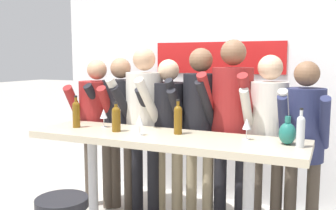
{
  "coord_description": "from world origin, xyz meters",
  "views": [
    {
      "loc": [
        1.33,
        -2.85,
        1.67
      ],
      "look_at": [
        0.0,
        0.1,
        1.26
      ],
      "focal_mm": 40.0,
      "sensor_mm": 36.0,
      "label": 1
    }
  ],
  "objects_px": {
    "person_center": "(168,122)",
    "person_far_left": "(98,118)",
    "wine_bottle_2": "(76,113)",
    "person_rightmost": "(304,134)",
    "wine_glass_0": "(247,125)",
    "wine_glass_2": "(140,121)",
    "person_right": "(232,114)",
    "person_center_right": "(200,116)",
    "person_far_right": "(268,126)",
    "decorative_vase": "(287,133)",
    "wine_glass_1": "(104,114)",
    "wine_bottle_1": "(178,118)",
    "person_left": "(121,118)",
    "wine_bottle_0": "(116,118)",
    "wine_bottle_3": "(301,130)",
    "tasting_table": "(163,152)",
    "person_center_left": "(144,114)"
  },
  "relations": [
    {
      "from": "person_far_left",
      "to": "person_center_right",
      "type": "height_order",
      "value": "person_center_right"
    },
    {
      "from": "tasting_table",
      "to": "person_right",
      "type": "distance_m",
      "value": 0.77
    },
    {
      "from": "person_far_left",
      "to": "decorative_vase",
      "type": "relative_size",
      "value": 7.5
    },
    {
      "from": "wine_glass_0",
      "to": "wine_glass_2",
      "type": "xyz_separation_m",
      "value": [
        -0.87,
        -0.2,
        0.0
      ]
    },
    {
      "from": "person_center",
      "to": "person_far_left",
      "type": "bearing_deg",
      "value": -176.72
    },
    {
      "from": "person_center",
      "to": "wine_bottle_0",
      "type": "relative_size",
      "value": 6.22
    },
    {
      "from": "person_far_left",
      "to": "wine_bottle_1",
      "type": "height_order",
      "value": "person_far_left"
    },
    {
      "from": "person_far_left",
      "to": "wine_bottle_0",
      "type": "height_order",
      "value": "person_far_left"
    },
    {
      "from": "tasting_table",
      "to": "wine_glass_2",
      "type": "distance_m",
      "value": 0.34
    },
    {
      "from": "person_far_right",
      "to": "wine_bottle_2",
      "type": "distance_m",
      "value": 1.79
    },
    {
      "from": "person_center",
      "to": "wine_bottle_2",
      "type": "relative_size",
      "value": 5.43
    },
    {
      "from": "wine_glass_1",
      "to": "wine_bottle_0",
      "type": "bearing_deg",
      "value": -31.18
    },
    {
      "from": "person_right",
      "to": "decorative_vase",
      "type": "relative_size",
      "value": 8.36
    },
    {
      "from": "person_right",
      "to": "person_rightmost",
      "type": "height_order",
      "value": "person_right"
    },
    {
      "from": "person_far_left",
      "to": "person_right",
      "type": "relative_size",
      "value": 0.9
    },
    {
      "from": "tasting_table",
      "to": "person_center",
      "type": "bearing_deg",
      "value": 110.27
    },
    {
      "from": "person_far_left",
      "to": "decorative_vase",
      "type": "xyz_separation_m",
      "value": [
        2.06,
        -0.46,
        0.09
      ]
    },
    {
      "from": "person_center_right",
      "to": "person_rightmost",
      "type": "relative_size",
      "value": 1.07
    },
    {
      "from": "person_right",
      "to": "person_far_right",
      "type": "bearing_deg",
      "value": -2.61
    },
    {
      "from": "person_far_left",
      "to": "person_rightmost",
      "type": "distance_m",
      "value": 2.15
    },
    {
      "from": "wine_bottle_0",
      "to": "wine_glass_1",
      "type": "xyz_separation_m",
      "value": [
        -0.22,
        0.14,
        -0.0
      ]
    },
    {
      "from": "wine_bottle_0",
      "to": "person_far_left",
      "type": "bearing_deg",
      "value": 136.44
    },
    {
      "from": "tasting_table",
      "to": "person_center_left",
      "type": "xyz_separation_m",
      "value": [
        -0.46,
        0.51,
        0.23
      ]
    },
    {
      "from": "wine_bottle_2",
      "to": "decorative_vase",
      "type": "distance_m",
      "value": 1.92
    },
    {
      "from": "person_rightmost",
      "to": "wine_bottle_3",
      "type": "height_order",
      "value": "person_rightmost"
    },
    {
      "from": "person_rightmost",
      "to": "person_right",
      "type": "bearing_deg",
      "value": 174.16
    },
    {
      "from": "wine_bottle_2",
      "to": "decorative_vase",
      "type": "relative_size",
      "value": 1.39
    },
    {
      "from": "wine_bottle_2",
      "to": "wine_bottle_0",
      "type": "bearing_deg",
      "value": -2.16
    },
    {
      "from": "person_right",
      "to": "wine_bottle_1",
      "type": "xyz_separation_m",
      "value": [
        -0.35,
        -0.46,
        0.01
      ]
    },
    {
      "from": "person_rightmost",
      "to": "wine_bottle_2",
      "type": "bearing_deg",
      "value": -166.3
    },
    {
      "from": "wine_glass_1",
      "to": "person_right",
      "type": "bearing_deg",
      "value": 21.9
    },
    {
      "from": "wine_glass_0",
      "to": "tasting_table",
      "type": "bearing_deg",
      "value": -170.86
    },
    {
      "from": "person_center_left",
      "to": "person_right",
      "type": "bearing_deg",
      "value": 12.14
    },
    {
      "from": "tasting_table",
      "to": "decorative_vase",
      "type": "bearing_deg",
      "value": 4.19
    },
    {
      "from": "tasting_table",
      "to": "wine_glass_0",
      "type": "height_order",
      "value": "wine_glass_0"
    },
    {
      "from": "person_center_right",
      "to": "person_right",
      "type": "bearing_deg",
      "value": 7.32
    },
    {
      "from": "wine_bottle_3",
      "to": "wine_glass_1",
      "type": "relative_size",
      "value": 1.67
    },
    {
      "from": "wine_glass_1",
      "to": "decorative_vase",
      "type": "bearing_deg",
      "value": -1.15
    },
    {
      "from": "person_rightmost",
      "to": "wine_bottle_3",
      "type": "bearing_deg",
      "value": -89.62
    },
    {
      "from": "wine_glass_0",
      "to": "wine_glass_2",
      "type": "relative_size",
      "value": 1.0
    },
    {
      "from": "person_rightmost",
      "to": "decorative_vase",
      "type": "distance_m",
      "value": 0.44
    },
    {
      "from": "person_far_left",
      "to": "wine_bottle_2",
      "type": "xyz_separation_m",
      "value": [
        0.14,
        -0.55,
        0.14
      ]
    },
    {
      "from": "person_far_left",
      "to": "wine_bottle_0",
      "type": "relative_size",
      "value": 6.19
    },
    {
      "from": "person_left",
      "to": "wine_glass_2",
      "type": "height_order",
      "value": "person_left"
    },
    {
      "from": "person_far_left",
      "to": "wine_bottle_3",
      "type": "bearing_deg",
      "value": -22.59
    },
    {
      "from": "wine_glass_2",
      "to": "person_center",
      "type": "bearing_deg",
      "value": 92.22
    },
    {
      "from": "tasting_table",
      "to": "wine_glass_1",
      "type": "xyz_separation_m",
      "value": [
        -0.68,
        0.11,
        0.27
      ]
    },
    {
      "from": "person_left",
      "to": "wine_glass_2",
      "type": "xyz_separation_m",
      "value": [
        0.59,
        -0.66,
        0.11
      ]
    },
    {
      "from": "person_far_right",
      "to": "wine_glass_0",
      "type": "xyz_separation_m",
      "value": [
        -0.1,
        -0.42,
        0.08
      ]
    },
    {
      "from": "person_center",
      "to": "person_right",
      "type": "xyz_separation_m",
      "value": [
        0.66,
        -0.01,
        0.12
      ]
    }
  ]
}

